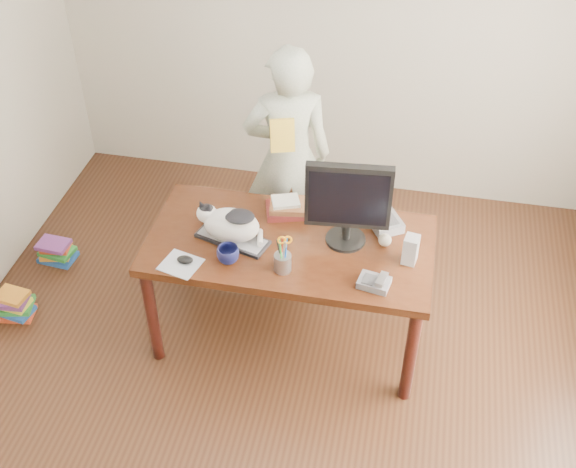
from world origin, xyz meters
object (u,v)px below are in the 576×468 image
Objects in this scene: book_stack at (288,207)px; person at (288,158)px; calculator at (384,221)px; book_pile_a at (13,305)px; cat at (229,223)px; coffee_mug at (228,255)px; mouse at (185,260)px; desk at (292,253)px; baseball at (385,240)px; pen_cup at (283,261)px; monitor at (348,201)px; book_pile_b at (56,251)px; keyboard at (232,239)px; phone at (375,282)px; speaker at (411,250)px.

book_stack is 0.53m from person.
calculator reaches higher than book_pile_a.
cat reaches higher than coffee_mug.
mouse is 0.36× the size of book_stack.
person reaches higher than desk.
desk is 1.03× the size of person.
calculator is at bearing 96.62° from baseball.
desk is at bearing 91.52° from pen_cup.
pen_cup is at bearing -88.48° from desk.
cat is 1.50× the size of book_pile_a.
book_pile_b is at bearing 166.60° from monitor.
pen_cup is at bearing 83.09° from person.
book_pile_b is at bearing -179.59° from cat.
mouse is (-0.52, -0.36, 0.17)m from desk.
keyboard is 0.28× the size of person.
calculator is (0.56, -0.00, -0.01)m from book_stack.
phone is at bearing -54.98° from book_stack.
desk is 0.55m from baseball.
coffee_mug is 0.72× the size of speaker.
book_stack is 1.89m from book_pile_a.
phone is 0.12× the size of person.
book_pile_a is at bearing -170.87° from phone.
book_stack reaches higher than mouse.
pen_cup is 1.90m from book_pile_a.
coffee_mug is at bearing -158.58° from speaker.
baseball is at bearing 20.38° from coffee_mug.
book_pile_b is (-1.20, 0.63, -0.70)m from mouse.
coffee_mug is 1.65× the size of baseball.
monitor is at bearing 36.57° from mouse.
book_pile_b is at bearing 173.13° from baseball.
person is at bearing 133.54° from phone.
book_pile_a is at bearing 179.09° from coffee_mug.
pen_cup is at bearing -148.94° from baseball.
cat reaches higher than mouse.
person reaches higher than book_pile_a.
phone is at bearing -93.23° from baseball.
book_stack is 0.18× the size of person.
monitor is 1.95× the size of calculator.
baseball is 0.27× the size of book_pile_a.
calculator is (0.80, 0.48, -0.02)m from coffee_mug.
person is at bearing 95.21° from cat.
cat is 1.42× the size of book_stack.
pen_cup is (0.01, -0.31, 0.21)m from desk.
calculator is 0.17× the size of person.
cat is at bearing 101.67° from coffee_mug.
book_stack reaches higher than baseball.
cat is at bearing 176.59° from phone.
keyboard is at bearing 151.09° from pen_cup.
book_stack reaches higher than phone.
speaker is at bearing 17.64° from keyboard.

